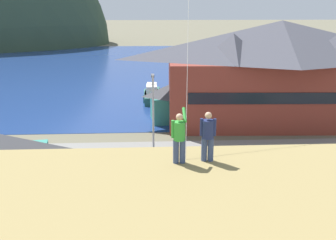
{
  "coord_description": "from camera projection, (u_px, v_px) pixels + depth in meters",
  "views": [
    {
      "loc": [
        -2.47,
        -19.76,
        12.33
      ],
      "look_at": [
        -0.92,
        9.0,
        3.91
      ],
      "focal_mm": 42.7,
      "sensor_mm": 36.0,
      "label": 1
    }
  ],
  "objects": [
    {
      "name": "parked_car_front_row_end",
      "position": [
        80.0,
        175.0,
        27.28
      ],
      "size": [
        4.34,
        2.34,
        1.82
      ],
      "color": "navy",
      "rests_on": "parking_lot_pad"
    },
    {
      "name": "parking_light_pole",
      "position": [
        153.0,
        112.0,
        31.38
      ],
      "size": [
        0.24,
        0.78,
        6.97
      ],
      "color": "#ADADB2",
      "rests_on": "parking_lot_pad"
    },
    {
      "name": "storage_shed_waterside",
      "position": [
        173.0,
        101.0,
        43.25
      ],
      "size": [
        5.26,
        4.89,
        4.16
      ],
      "color": "#338475",
      "rests_on": "ground"
    },
    {
      "name": "person_kite_flyer",
      "position": [
        179.0,
        136.0,
        13.35
      ],
      "size": [
        0.51,
        0.66,
        1.86
      ],
      "color": "#384770",
      "rests_on": "grassy_hill_foreground"
    },
    {
      "name": "moored_boat_inner_slip",
      "position": [
        152.0,
        93.0,
        53.67
      ],
      "size": [
        2.32,
        5.9,
        2.16
      ],
      "color": "#23564C",
      "rests_on": "ground"
    },
    {
      "name": "parked_car_front_row_red",
      "position": [
        246.0,
        170.0,
        28.06
      ],
      "size": [
        4.2,
        2.06,
        1.82
      ],
      "color": "red",
      "rests_on": "parking_lot_pad"
    },
    {
      "name": "person_companion",
      "position": [
        208.0,
        135.0,
        13.53
      ],
      "size": [
        0.55,
        0.4,
        1.74
      ],
      "color": "#384770",
      "rests_on": "grassy_hill_foreground"
    },
    {
      "name": "parked_car_back_row_right",
      "position": [
        198.0,
        212.0,
        22.41
      ],
      "size": [
        4.25,
        2.15,
        1.82
      ],
      "color": "#B28923",
      "rests_on": "parking_lot_pad"
    },
    {
      "name": "wharf_dock",
      "position": [
        177.0,
        98.0,
        52.71
      ],
      "size": [
        3.2,
        10.9,
        0.7
      ],
      "color": "#70604C",
      "rests_on": "ground"
    },
    {
      "name": "harbor_lodge",
      "position": [
        279.0,
        70.0,
        41.26
      ],
      "size": [
        24.5,
        10.68,
        10.71
      ],
      "color": "brown",
      "rests_on": "ground"
    },
    {
      "name": "moored_boat_wharfside",
      "position": [
        152.0,
        96.0,
        52.12
      ],
      "size": [
        2.05,
        6.11,
        2.16
      ],
      "color": "#23564C",
      "rests_on": "ground"
    },
    {
      "name": "ground_plane",
      "position": [
        193.0,
        231.0,
        22.52
      ],
      "size": [
        600.0,
        600.0,
        0.0
      ],
      "primitive_type": "plane",
      "color": "#66604C"
    },
    {
      "name": "moored_boat_outer_mooring",
      "position": [
        202.0,
        91.0,
        55.19
      ],
      "size": [
        3.6,
        8.64,
        2.16
      ],
      "color": "silver",
      "rests_on": "ground"
    },
    {
      "name": "bay_water",
      "position": [
        159.0,
        67.0,
        80.02
      ],
      "size": [
        360.0,
        84.0,
        0.03
      ],
      "primitive_type": "cube",
      "color": "navy",
      "rests_on": "ground"
    },
    {
      "name": "parked_car_front_row_silver",
      "position": [
        311.0,
        169.0,
        28.28
      ],
      "size": [
        4.28,
        2.21,
        1.82
      ],
      "color": "#236633",
      "rests_on": "parking_lot_pad"
    },
    {
      "name": "parked_car_corner_spot",
      "position": [
        157.0,
        163.0,
        29.34
      ],
      "size": [
        4.23,
        2.11,
        1.82
      ],
      "color": "black",
      "rests_on": "parking_lot_pad"
    },
    {
      "name": "parking_lot_pad",
      "position": [
        185.0,
        190.0,
        27.3
      ],
      "size": [
        40.0,
        20.0,
        0.1
      ],
      "primitive_type": "cube",
      "color": "gray",
      "rests_on": "ground"
    }
  ]
}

